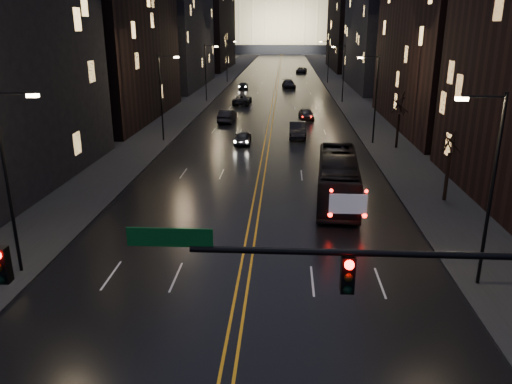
% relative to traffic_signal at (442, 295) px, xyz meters
% --- Properties ---
extents(road, '(20.00, 320.00, 0.02)m').
position_rel_traffic_signal_xyz_m(road, '(-5.91, 130.00, -5.09)').
color(road, black).
rests_on(road, ground).
extents(sidewalk_left, '(8.00, 320.00, 0.16)m').
position_rel_traffic_signal_xyz_m(sidewalk_left, '(-19.91, 130.00, -5.02)').
color(sidewalk_left, black).
rests_on(sidewalk_left, ground).
extents(sidewalk_right, '(8.00, 320.00, 0.16)m').
position_rel_traffic_signal_xyz_m(sidewalk_right, '(8.09, 130.00, -5.02)').
color(sidewalk_right, black).
rests_on(sidewalk_right, ground).
extents(center_line, '(0.62, 320.00, 0.01)m').
position_rel_traffic_signal_xyz_m(center_line, '(-5.91, 130.00, -5.08)').
color(center_line, orange).
rests_on(center_line, road).
extents(building_left_mid, '(12.00, 30.00, 28.00)m').
position_rel_traffic_signal_xyz_m(building_left_mid, '(-26.91, 54.00, 8.90)').
color(building_left_mid, black).
rests_on(building_left_mid, ground).
extents(building_left_far, '(12.00, 34.00, 20.00)m').
position_rel_traffic_signal_xyz_m(building_left_far, '(-26.91, 92.00, 4.90)').
color(building_left_far, black).
rests_on(building_left_far, ground).
extents(building_left_dist, '(12.00, 40.00, 24.00)m').
position_rel_traffic_signal_xyz_m(building_left_dist, '(-26.91, 140.00, 6.90)').
color(building_left_dist, black).
rests_on(building_left_dist, ground).
extents(building_right_mid, '(12.00, 34.00, 26.00)m').
position_rel_traffic_signal_xyz_m(building_right_mid, '(15.09, 92.00, 7.90)').
color(building_right_mid, black).
rests_on(building_right_mid, ground).
extents(building_right_dist, '(12.00, 40.00, 22.00)m').
position_rel_traffic_signal_xyz_m(building_right_dist, '(15.09, 140.00, 5.90)').
color(building_right_dist, black).
rests_on(building_right_dist, ground).
extents(capitol, '(90.00, 50.00, 58.50)m').
position_rel_traffic_signal_xyz_m(capitol, '(-5.91, 250.00, 12.05)').
color(capitol, black).
rests_on(capitol, ground).
extents(traffic_signal, '(17.29, 0.45, 7.00)m').
position_rel_traffic_signal_xyz_m(traffic_signal, '(0.00, 0.00, 0.00)').
color(traffic_signal, black).
rests_on(traffic_signal, ground).
extents(streetlamp_right_near, '(2.13, 0.25, 9.00)m').
position_rel_traffic_signal_xyz_m(streetlamp_right_near, '(4.91, 10.00, -0.02)').
color(streetlamp_right_near, black).
rests_on(streetlamp_right_near, ground).
extents(streetlamp_left_near, '(2.13, 0.25, 9.00)m').
position_rel_traffic_signal_xyz_m(streetlamp_left_near, '(-16.72, 10.00, -0.02)').
color(streetlamp_left_near, black).
rests_on(streetlamp_left_near, ground).
extents(streetlamp_right_mid, '(2.13, 0.25, 9.00)m').
position_rel_traffic_signal_xyz_m(streetlamp_right_mid, '(4.91, 40.00, -0.02)').
color(streetlamp_right_mid, black).
rests_on(streetlamp_right_mid, ground).
extents(streetlamp_left_mid, '(2.13, 0.25, 9.00)m').
position_rel_traffic_signal_xyz_m(streetlamp_left_mid, '(-16.72, 40.00, -0.02)').
color(streetlamp_left_mid, black).
rests_on(streetlamp_left_mid, ground).
extents(streetlamp_right_far, '(2.13, 0.25, 9.00)m').
position_rel_traffic_signal_xyz_m(streetlamp_right_far, '(4.91, 70.00, -0.02)').
color(streetlamp_right_far, black).
rests_on(streetlamp_right_far, ground).
extents(streetlamp_left_far, '(2.13, 0.25, 9.00)m').
position_rel_traffic_signal_xyz_m(streetlamp_left_far, '(-16.72, 70.00, -0.02)').
color(streetlamp_left_far, black).
rests_on(streetlamp_left_far, ground).
extents(streetlamp_right_dist, '(2.13, 0.25, 9.00)m').
position_rel_traffic_signal_xyz_m(streetlamp_right_dist, '(4.91, 100.00, -0.02)').
color(streetlamp_right_dist, black).
rests_on(streetlamp_right_dist, ground).
extents(streetlamp_left_dist, '(2.13, 0.25, 9.00)m').
position_rel_traffic_signal_xyz_m(streetlamp_left_dist, '(-16.72, 100.00, -0.02)').
color(streetlamp_left_dist, black).
rests_on(streetlamp_left_dist, ground).
extents(tree_right_mid, '(2.40, 2.40, 6.65)m').
position_rel_traffic_signal_xyz_m(tree_right_mid, '(7.09, 22.00, -0.58)').
color(tree_right_mid, black).
rests_on(tree_right_mid, ground).
extents(tree_right_far, '(2.40, 2.40, 6.65)m').
position_rel_traffic_signal_xyz_m(tree_right_far, '(7.09, 38.00, -0.58)').
color(tree_right_far, black).
rests_on(tree_right_far, ground).
extents(bus, '(3.53, 11.46, 3.14)m').
position_rel_traffic_signal_xyz_m(bus, '(-0.31, 22.10, -3.53)').
color(bus, black).
rests_on(bus, ground).
extents(oncoming_car_a, '(1.77, 4.24, 1.44)m').
position_rel_traffic_signal_xyz_m(oncoming_car_a, '(-8.41, 39.33, -4.39)').
color(oncoming_car_a, black).
rests_on(oncoming_car_a, ground).
extents(oncoming_car_b, '(2.07, 5.06, 1.63)m').
position_rel_traffic_signal_xyz_m(oncoming_car_b, '(-11.42, 51.88, -4.29)').
color(oncoming_car_b, black).
rests_on(oncoming_car_b, ground).
extents(oncoming_car_c, '(2.90, 5.66, 1.53)m').
position_rel_traffic_signal_xyz_m(oncoming_car_c, '(-10.82, 67.58, -4.34)').
color(oncoming_car_c, black).
rests_on(oncoming_car_c, ground).
extents(oncoming_car_d, '(2.17, 4.67, 1.32)m').
position_rel_traffic_signal_xyz_m(oncoming_car_d, '(-12.38, 88.26, -4.44)').
color(oncoming_car_d, black).
rests_on(oncoming_car_d, ground).
extents(receding_car_a, '(1.79, 5.13, 1.69)m').
position_rel_traffic_signal_xyz_m(receding_car_a, '(-2.65, 42.97, -4.26)').
color(receding_car_a, black).
rests_on(receding_car_a, ground).
extents(receding_car_b, '(2.14, 4.51, 1.49)m').
position_rel_traffic_signal_xyz_m(receding_car_b, '(-1.28, 54.09, -4.36)').
color(receding_car_b, black).
rests_on(receding_car_b, ground).
extents(receding_car_c, '(2.99, 5.92, 1.65)m').
position_rel_traffic_signal_xyz_m(receding_car_c, '(-3.41, 89.99, -4.28)').
color(receding_car_c, black).
rests_on(receding_car_c, ground).
extents(receding_car_d, '(3.27, 5.83, 1.54)m').
position_rel_traffic_signal_xyz_m(receding_car_d, '(0.13, 125.95, -4.33)').
color(receding_car_d, black).
rests_on(receding_car_d, ground).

